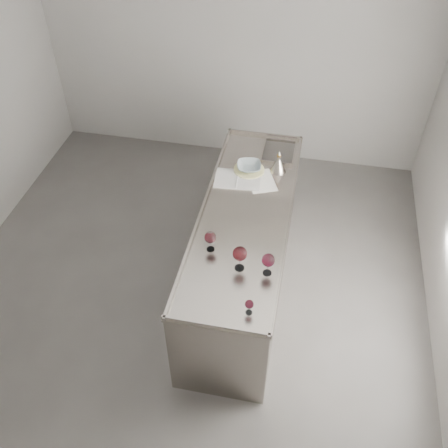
% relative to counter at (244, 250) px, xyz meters
% --- Properties ---
extents(room_shell, '(4.54, 5.04, 2.84)m').
position_rel_counter_xyz_m(room_shell, '(-0.50, -0.30, 0.93)').
color(room_shell, '#494745').
rests_on(room_shell, ground).
extents(counter, '(0.77, 2.42, 0.97)m').
position_rel_counter_xyz_m(counter, '(0.00, 0.00, 0.00)').
color(counter, gray).
rests_on(counter, ground).
extents(wine_glass_left, '(0.09, 0.09, 0.18)m').
position_rel_counter_xyz_m(wine_glass_left, '(-0.20, -0.48, 0.60)').
color(wine_glass_left, white).
rests_on(wine_glass_left, counter).
extents(wine_glass_middle, '(0.11, 0.11, 0.22)m').
position_rel_counter_xyz_m(wine_glass_middle, '(0.06, -0.63, 0.62)').
color(wine_glass_middle, white).
rests_on(wine_glass_middle, counter).
extents(wine_glass_right, '(0.10, 0.10, 0.19)m').
position_rel_counter_xyz_m(wine_glass_right, '(0.27, -0.64, 0.60)').
color(wine_glass_right, white).
rests_on(wine_glass_right, counter).
extents(wine_glass_small, '(0.06, 0.06, 0.13)m').
position_rel_counter_xyz_m(wine_glass_small, '(0.20, -1.02, 0.56)').
color(wine_glass_small, white).
rests_on(wine_glass_small, counter).
extents(notebook, '(0.44, 0.32, 0.02)m').
position_rel_counter_xyz_m(notebook, '(-0.14, 0.43, 0.47)').
color(notebook, silver).
rests_on(notebook, counter).
extents(loose_paper_top, '(0.34, 0.40, 0.00)m').
position_rel_counter_xyz_m(loose_paper_top, '(0.07, 0.45, 0.47)').
color(loose_paper_top, white).
rests_on(loose_paper_top, counter).
extents(trivet, '(0.31, 0.31, 0.02)m').
position_rel_counter_xyz_m(trivet, '(-0.06, 0.58, 0.48)').
color(trivet, beige).
rests_on(trivet, counter).
extents(ceramic_bowl, '(0.26, 0.26, 0.06)m').
position_rel_counter_xyz_m(ceramic_bowl, '(-0.06, 0.58, 0.52)').
color(ceramic_bowl, '#8B9CA2').
rests_on(ceramic_bowl, trivet).
extents(wine_funnel, '(0.15, 0.15, 0.23)m').
position_rel_counter_xyz_m(wine_funnel, '(0.20, 0.63, 0.54)').
color(wine_funnel, '#ADA39A').
rests_on(wine_funnel, counter).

